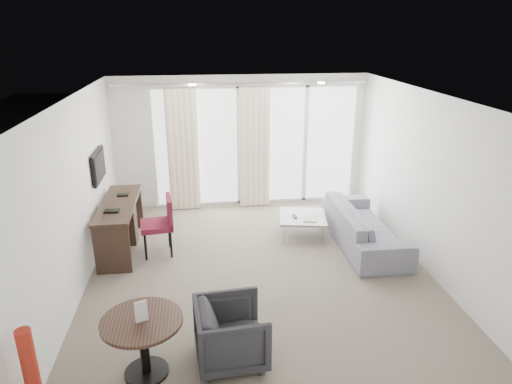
{
  "coord_description": "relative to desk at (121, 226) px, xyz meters",
  "views": [
    {
      "loc": [
        -0.8,
        -5.84,
        3.48
      ],
      "look_at": [
        0.0,
        0.6,
        1.1
      ],
      "focal_mm": 32.0,
      "sensor_mm": 36.0,
      "label": 1
    }
  ],
  "objects": [
    {
      "name": "floor",
      "position": [
        2.16,
        -1.15,
        -0.41
      ],
      "size": [
        5.0,
        6.0,
        0.0
      ],
      "primitive_type": "cube",
      "color": "#6A6153",
      "rests_on": "ground"
    },
    {
      "name": "ceiling",
      "position": [
        2.16,
        -1.15,
        2.19
      ],
      "size": [
        5.0,
        6.0,
        0.0
      ],
      "primitive_type": "cube",
      "color": "white",
      "rests_on": "ground"
    },
    {
      "name": "wall_left",
      "position": [
        -0.34,
        -1.15,
        0.89
      ],
      "size": [
        0.0,
        6.0,
        2.6
      ],
      "primitive_type": "cube",
      "color": "silver",
      "rests_on": "ground"
    },
    {
      "name": "wall_right",
      "position": [
        4.66,
        -1.15,
        0.89
      ],
      "size": [
        0.0,
        6.0,
        2.6
      ],
      "primitive_type": "cube",
      "color": "silver",
      "rests_on": "ground"
    },
    {
      "name": "wall_front",
      "position": [
        2.16,
        -4.15,
        0.89
      ],
      "size": [
        5.0,
        0.0,
        2.6
      ],
      "primitive_type": "cube",
      "color": "silver",
      "rests_on": "ground"
    },
    {
      "name": "window_panel",
      "position": [
        2.46,
        1.83,
        0.79
      ],
      "size": [
        4.0,
        0.02,
        2.38
      ],
      "primitive_type": null,
      "color": "white",
      "rests_on": "ground"
    },
    {
      "name": "window_frame",
      "position": [
        2.46,
        1.82,
        0.79
      ],
      "size": [
        4.1,
        0.06,
        2.44
      ],
      "primitive_type": null,
      "color": "white",
      "rests_on": "ground"
    },
    {
      "name": "curtain_left",
      "position": [
        1.01,
        1.67,
        0.79
      ],
      "size": [
        0.6,
        0.2,
        2.38
      ],
      "primitive_type": null,
      "color": "beige",
      "rests_on": "ground"
    },
    {
      "name": "curtain_right",
      "position": [
        2.41,
        1.67,
        0.79
      ],
      "size": [
        0.6,
        0.2,
        2.38
      ],
      "primitive_type": null,
      "color": "beige",
      "rests_on": "ground"
    },
    {
      "name": "curtain_track",
      "position": [
        2.16,
        1.67,
        2.04
      ],
      "size": [
        4.8,
        0.04,
        0.04
      ],
      "primitive_type": null,
      "color": "#B2B2B7",
      "rests_on": "ceiling"
    },
    {
      "name": "downlight_a",
      "position": [
        1.26,
        0.45,
        2.18
      ],
      "size": [
        0.12,
        0.12,
        0.02
      ],
      "primitive_type": "cylinder",
      "color": "#FFE0B2",
      "rests_on": "ceiling"
    },
    {
      "name": "downlight_b",
      "position": [
        3.36,
        0.45,
        2.18
      ],
      "size": [
        0.12,
        0.12,
        0.02
      ],
      "primitive_type": "cylinder",
      "color": "#FFE0B2",
      "rests_on": "ceiling"
    },
    {
      "name": "desk",
      "position": [
        0.0,
        0.0,
        0.0
      ],
      "size": [
        0.54,
        1.73,
        0.81
      ],
      "primitive_type": null,
      "color": "#302118",
      "rests_on": "floor"
    },
    {
      "name": "tv",
      "position": [
        -0.3,
        0.3,
        0.94
      ],
      "size": [
        0.05,
        0.8,
        0.5
      ],
      "primitive_type": null,
      "color": "black",
      "rests_on": "wall_left"
    },
    {
      "name": "desk_chair",
      "position": [
        0.6,
        -0.24,
        0.07
      ],
      "size": [
        0.58,
        0.55,
        0.96
      ],
      "primitive_type": null,
      "rotation": [
        0.0,
        0.0,
        0.13
      ],
      "color": "maroon",
      "rests_on": "floor"
    },
    {
      "name": "round_table",
      "position": [
        0.68,
        -2.99,
        -0.07
      ],
      "size": [
        0.93,
        0.93,
        0.67
      ],
      "primitive_type": null,
      "rotation": [
        0.0,
        0.0,
        0.11
      ],
      "color": "#362218",
      "rests_on": "floor"
    },
    {
      "name": "menu_card",
      "position": [
        0.69,
        -3.01,
        0.31
      ],
      "size": [
        0.12,
        0.07,
        0.23
      ],
      "primitive_type": null,
      "rotation": [
        0.0,
        0.0,
        0.4
      ],
      "color": "white",
      "rests_on": "round_table"
    },
    {
      "name": "red_lamp",
      "position": [
        -0.2,
        -3.59,
        0.13
      ],
      "size": [
        0.25,
        0.25,
        1.08
      ],
      "primitive_type": "cylinder",
      "rotation": [
        0.0,
        0.0,
        -0.17
      ],
      "color": "maroon",
      "rests_on": "floor"
    },
    {
      "name": "tub_armchair",
      "position": [
        1.6,
        -2.89,
        -0.06
      ],
      "size": [
        0.82,
        0.8,
        0.7
      ],
      "primitive_type": "imported",
      "rotation": [
        0.0,
        0.0,
        1.65
      ],
      "color": "#28282C",
      "rests_on": "floor"
    },
    {
      "name": "coffee_table",
      "position": [
        3.06,
        0.15,
        -0.23
      ],
      "size": [
        0.92,
        0.92,
        0.36
      ],
      "primitive_type": null,
      "rotation": [
        0.0,
        0.0,
        -0.17
      ],
      "color": "gray",
      "rests_on": "floor"
    },
    {
      "name": "remote",
      "position": [
        2.92,
        0.13,
        -0.05
      ],
      "size": [
        0.07,
        0.17,
        0.02
      ],
      "primitive_type": null,
      "rotation": [
        0.0,
        0.0,
        0.08
      ],
      "color": "black",
      "rests_on": "coffee_table"
    },
    {
      "name": "magazine",
      "position": [
        3.16,
        0.01,
        -0.05
      ],
      "size": [
        0.26,
        0.29,
        0.01
      ],
      "primitive_type": null,
      "rotation": [
        0.0,
        0.0,
        -0.27
      ],
      "color": "gray",
      "rests_on": "coffee_table"
    },
    {
      "name": "sofa",
      "position": [
        4.0,
        -0.3,
        -0.08
      ],
      "size": [
        0.88,
        2.25,
        0.66
      ],
      "primitive_type": "imported",
      "rotation": [
        0.0,
        0.0,
        1.57
      ],
      "color": "slate",
      "rests_on": "floor"
    },
    {
      "name": "terrace_slab",
      "position": [
        2.46,
        3.35,
        -0.47
      ],
      "size": [
        5.6,
        3.0,
        0.12
      ],
      "primitive_type": "cube",
      "color": "#4D4D50",
      "rests_on": "ground"
    },
    {
      "name": "rattan_chair_a",
      "position": [
        2.88,
        2.59,
        0.03
      ],
      "size": [
        0.67,
        0.67,
        0.87
      ],
      "primitive_type": null,
      "rotation": [
        0.0,
        0.0,
        0.14
      ],
      "color": "brown",
      "rests_on": "terrace_slab"
    },
    {
      "name": "rattan_chair_b",
      "position": [
        4.37,
        2.99,
        0.05
      ],
      "size": [
        0.71,
        0.71,
        0.91
      ],
      "primitive_type": null,
      "rotation": [
        0.0,
        0.0,
        -0.15
      ],
      "color": "brown",
      "rests_on": "terrace_slab"
    },
    {
      "name": "rattan_table",
      "position": [
        3.49,
        3.41,
        -0.14
      ],
      "size": [
        0.7,
        0.7,
        0.53
      ],
      "primitive_type": null,
      "rotation": [
        0.0,
        0.0,
        -0.43
      ],
      "color": "brown",
      "rests_on": "terrace_slab"
    },
    {
      "name": "balustrade",
      "position": [
        2.46,
        4.8,
        0.09
      ],
      "size": [
        5.5,
        0.06,
        1.05
      ],
      "primitive_type": null,
      "color": "#B2B2B7",
      "rests_on": "terrace_slab"
    }
  ]
}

